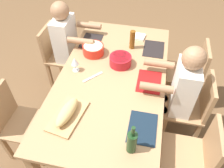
{
  "coord_description": "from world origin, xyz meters",
  "views": [
    {
      "loc": [
        -1.6,
        -0.35,
        2.29
      ],
      "look_at": [
        0.0,
        0.0,
        0.63
      ],
      "focal_mm": 35.83,
      "sensor_mm": 36.0,
      "label": 1
    }
  ],
  "objects_px": {
    "chair_far_left": "(15,120)",
    "chair_far_right": "(57,53)",
    "wine_glass": "(75,62)",
    "chair_near_center": "(193,106)",
    "serving_bowl_greens": "(120,60)",
    "chair_near_left": "(195,155)",
    "serving_bowl_pasta": "(93,49)",
    "napkin_stack": "(139,37)",
    "beer_bottle": "(132,40)",
    "diner_near_center": "(179,89)",
    "dining_table": "(112,81)",
    "bread_loaf": "(67,112)",
    "wine_bottle": "(132,142)",
    "chair_near_right": "(191,72)",
    "cutting_board": "(68,116)",
    "diner_far_right": "(68,41)"
  },
  "relations": [
    {
      "from": "beer_bottle",
      "to": "serving_bowl_pasta",
      "type": "bearing_deg",
      "value": 116.14
    },
    {
      "from": "chair_near_center",
      "to": "chair_near_left",
      "type": "bearing_deg",
      "value": 180.0
    },
    {
      "from": "chair_far_left",
      "to": "wine_bottle",
      "type": "distance_m",
      "value": 1.24
    },
    {
      "from": "chair_near_center",
      "to": "serving_bowl_greens",
      "type": "relative_size",
      "value": 3.66
    },
    {
      "from": "chair_far_left",
      "to": "chair_far_right",
      "type": "relative_size",
      "value": 1.0
    },
    {
      "from": "chair_near_left",
      "to": "wine_glass",
      "type": "bearing_deg",
      "value": 65.73
    },
    {
      "from": "chair_far_left",
      "to": "chair_far_right",
      "type": "height_order",
      "value": "same"
    },
    {
      "from": "dining_table",
      "to": "bread_loaf",
      "type": "xyz_separation_m",
      "value": [
        -0.57,
        0.26,
        0.14
      ]
    },
    {
      "from": "chair_near_right",
      "to": "wine_glass",
      "type": "xyz_separation_m",
      "value": [
        -0.54,
        1.24,
        0.37
      ]
    },
    {
      "from": "chair_far_left",
      "to": "chair_near_center",
      "type": "bearing_deg",
      "value": -72.21
    },
    {
      "from": "chair_near_left",
      "to": "serving_bowl_pasta",
      "type": "relative_size",
      "value": 3.62
    },
    {
      "from": "dining_table",
      "to": "bread_loaf",
      "type": "distance_m",
      "value": 0.64
    },
    {
      "from": "chair_far_left",
      "to": "wine_glass",
      "type": "height_order",
      "value": "wine_glass"
    },
    {
      "from": "beer_bottle",
      "to": "diner_near_center",
      "type": "bearing_deg",
      "value": -133.49
    },
    {
      "from": "chair_far_right",
      "to": "napkin_stack",
      "type": "distance_m",
      "value": 1.08
    },
    {
      "from": "wine_glass",
      "to": "napkin_stack",
      "type": "bearing_deg",
      "value": -37.16
    },
    {
      "from": "chair_far_left",
      "to": "napkin_stack",
      "type": "bearing_deg",
      "value": -38.46
    },
    {
      "from": "chair_near_center",
      "to": "diner_near_center",
      "type": "bearing_deg",
      "value": 90.0
    },
    {
      "from": "cutting_board",
      "to": "wine_glass",
      "type": "xyz_separation_m",
      "value": [
        0.58,
        0.12,
        0.11
      ]
    },
    {
      "from": "wine_bottle",
      "to": "wine_glass",
      "type": "height_order",
      "value": "wine_bottle"
    },
    {
      "from": "chair_far_left",
      "to": "beer_bottle",
      "type": "bearing_deg",
      "value": -42.39
    },
    {
      "from": "wine_bottle",
      "to": "chair_near_right",
      "type": "bearing_deg",
      "value": -22.66
    },
    {
      "from": "serving_bowl_greens",
      "to": "chair_near_center",
      "type": "bearing_deg",
      "value": -103.98
    },
    {
      "from": "dining_table",
      "to": "serving_bowl_pasta",
      "type": "distance_m",
      "value": 0.45
    },
    {
      "from": "diner_near_center",
      "to": "serving_bowl_pasta",
      "type": "relative_size",
      "value": 5.11
    },
    {
      "from": "serving_bowl_greens",
      "to": "wine_glass",
      "type": "distance_m",
      "value": 0.48
    },
    {
      "from": "chair_near_left",
      "to": "chair_near_center",
      "type": "distance_m",
      "value": 0.55
    },
    {
      "from": "chair_far_right",
      "to": "bread_loaf",
      "type": "height_order",
      "value": "same"
    },
    {
      "from": "wine_bottle",
      "to": "napkin_stack",
      "type": "relative_size",
      "value": 2.07
    },
    {
      "from": "chair_far_left",
      "to": "chair_near_right",
      "type": "relative_size",
      "value": 1.0
    },
    {
      "from": "cutting_board",
      "to": "beer_bottle",
      "type": "height_order",
      "value": "beer_bottle"
    },
    {
      "from": "serving_bowl_pasta",
      "to": "beer_bottle",
      "type": "relative_size",
      "value": 1.07
    },
    {
      "from": "serving_bowl_pasta",
      "to": "cutting_board",
      "type": "height_order",
      "value": "serving_bowl_pasta"
    },
    {
      "from": "chair_far_right",
      "to": "diner_far_right",
      "type": "height_order",
      "value": "diner_far_right"
    },
    {
      "from": "chair_near_left",
      "to": "cutting_board",
      "type": "bearing_deg",
      "value": 91.0
    },
    {
      "from": "chair_near_left",
      "to": "bread_loaf",
      "type": "bearing_deg",
      "value": 91.0
    },
    {
      "from": "chair_far_left",
      "to": "wine_bottle",
      "type": "relative_size",
      "value": 2.93
    },
    {
      "from": "napkin_stack",
      "to": "chair_near_right",
      "type": "bearing_deg",
      "value": -106.47
    },
    {
      "from": "chair_near_center",
      "to": "chair_far_right",
      "type": "distance_m",
      "value": 1.8
    },
    {
      "from": "chair_far_left",
      "to": "bread_loaf",
      "type": "relative_size",
      "value": 2.66
    },
    {
      "from": "dining_table",
      "to": "wine_glass",
      "type": "relative_size",
      "value": 12.02
    },
    {
      "from": "diner_far_right",
      "to": "chair_near_center",
      "type": "bearing_deg",
      "value": -109.78
    },
    {
      "from": "serving_bowl_greens",
      "to": "serving_bowl_pasta",
      "type": "bearing_deg",
      "value": 69.68
    },
    {
      "from": "diner_near_center",
      "to": "chair_far_right",
      "type": "distance_m",
      "value": 1.64
    },
    {
      "from": "chair_near_left",
      "to": "bread_loaf",
      "type": "xyz_separation_m",
      "value": [
        -0.02,
        1.12,
        0.32
      ]
    },
    {
      "from": "wine_bottle",
      "to": "chair_near_center",
      "type": "bearing_deg",
      "value": -35.77
    },
    {
      "from": "chair_far_left",
      "to": "serving_bowl_pasta",
      "type": "distance_m",
      "value": 1.09
    },
    {
      "from": "diner_near_center",
      "to": "serving_bowl_pasta",
      "type": "xyz_separation_m",
      "value": [
        0.32,
        0.95,
        0.1
      ]
    },
    {
      "from": "serving_bowl_greens",
      "to": "diner_near_center",
      "type": "bearing_deg",
      "value": -107.86
    },
    {
      "from": "serving_bowl_greens",
      "to": "beer_bottle",
      "type": "height_order",
      "value": "beer_bottle"
    }
  ]
}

